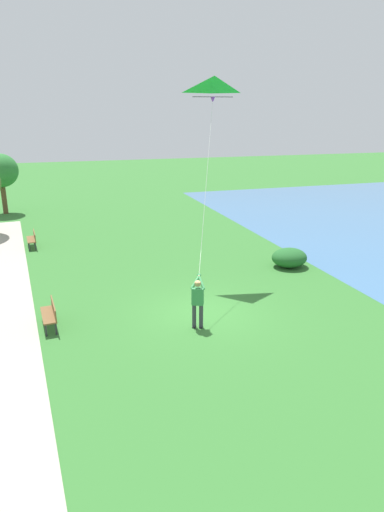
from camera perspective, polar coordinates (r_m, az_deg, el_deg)
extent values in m
plane|color=#33702D|center=(16.52, 1.45, -7.44)|extent=(120.00, 120.00, 0.00)
cube|color=#ADA393|center=(17.72, -23.41, -7.17)|extent=(4.87, 32.09, 0.02)
cube|color=#232328|center=(15.56, 0.28, -8.99)|extent=(0.20, 0.26, 0.06)
cylinder|color=#383842|center=(15.36, 0.28, -7.62)|extent=(0.14, 0.14, 0.82)
cube|color=#232328|center=(15.54, 1.17, -9.04)|extent=(0.20, 0.26, 0.06)
cylinder|color=#383842|center=(15.33, 1.18, -7.67)|extent=(0.14, 0.14, 0.82)
cube|color=#38894C|center=(15.06, 0.74, -5.20)|extent=(0.46, 0.37, 0.60)
sphere|color=tan|center=(14.88, 0.74, -3.57)|extent=(0.22, 0.22, 0.22)
ellipsoid|color=tan|center=(14.86, 0.74, -3.45)|extent=(0.30, 0.30, 0.13)
cylinder|color=#38894C|center=(15.10, 0.50, -3.29)|extent=(0.50, 0.40, 0.43)
cylinder|color=#38894C|center=(15.08, 1.17, -3.32)|extent=(0.13, 0.56, 0.43)
sphere|color=tan|center=(15.20, 0.90, -2.63)|extent=(0.10, 0.10, 0.10)
pyramid|color=green|center=(18.94, 2.89, 20.66)|extent=(1.89, 1.11, 0.65)
cone|color=purple|center=(19.30, 2.67, 19.41)|extent=(0.23, 0.23, 0.22)
cylinder|color=black|center=(19.30, 2.68, 19.73)|extent=(1.65, 0.34, 0.02)
cylinder|color=silver|center=(16.93, 1.87, 9.63)|extent=(2.12, 4.61, 5.83)
cube|color=brown|center=(16.15, -17.94, -7.21)|extent=(0.55, 1.53, 0.05)
cube|color=brown|center=(16.07, -17.34, -6.40)|extent=(0.16, 1.50, 0.40)
cube|color=#2D2D33|center=(15.64, -18.24, -9.01)|extent=(0.06, 0.06, 0.45)
cube|color=#2D2D33|center=(15.65, -17.06, -8.87)|extent=(0.06, 0.06, 0.45)
cube|color=#2D2D33|center=(16.85, -18.61, -7.07)|extent=(0.06, 0.06, 0.45)
cube|color=#2D2D33|center=(16.86, -17.53, -6.94)|extent=(0.06, 0.06, 0.45)
cube|color=brown|center=(26.10, -19.93, 2.01)|extent=(0.55, 1.53, 0.05)
cube|color=brown|center=(26.05, -19.57, 2.53)|extent=(0.16, 1.50, 0.40)
cube|color=#2D2D33|center=(25.50, -20.16, 1.11)|extent=(0.06, 0.06, 0.45)
cube|color=#2D2D33|center=(25.51, -19.45, 1.19)|extent=(0.06, 0.06, 0.45)
cube|color=#2D2D33|center=(26.80, -20.30, 1.86)|extent=(0.06, 0.06, 0.45)
cube|color=#2D2D33|center=(26.81, -19.62, 1.94)|extent=(0.06, 0.06, 0.45)
cylinder|color=brown|center=(35.88, -22.98, 6.88)|extent=(0.36, 0.36, 2.33)
ellipsoid|color=#2D7533|center=(35.61, -23.37, 10.05)|extent=(2.48, 2.66, 2.41)
ellipsoid|color=#236028|center=(21.88, 12.39, -0.21)|extent=(1.72, 1.51, 0.91)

